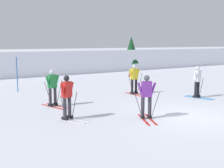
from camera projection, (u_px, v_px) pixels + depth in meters
name	position (u px, v px, depth m)	size (l,w,h in m)	color
ground_plane	(189.00, 117.00, 11.19)	(120.00, 120.00, 0.00)	white
far_snow_ridge	(31.00, 61.00, 28.74)	(80.00, 9.91, 2.19)	white
skier_yellow	(134.00, 78.00, 16.05)	(1.00, 1.60, 1.71)	red
skier_red	(67.00, 96.00, 10.70)	(1.05, 1.59, 1.71)	silver
skier_purple	(146.00, 94.00, 10.82)	(0.99, 1.61, 1.71)	red
skier_green	(53.00, 87.00, 12.96)	(0.97, 1.64, 1.71)	red
skier_white	(197.00, 81.00, 15.02)	(0.98, 1.64, 1.71)	#237AC6
trail_marker_pole	(17.00, 74.00, 16.85)	(0.05, 0.05, 2.09)	#1E56AD
conifer_far_left	(131.00, 50.00, 30.24)	(1.79, 1.79, 3.60)	#513823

